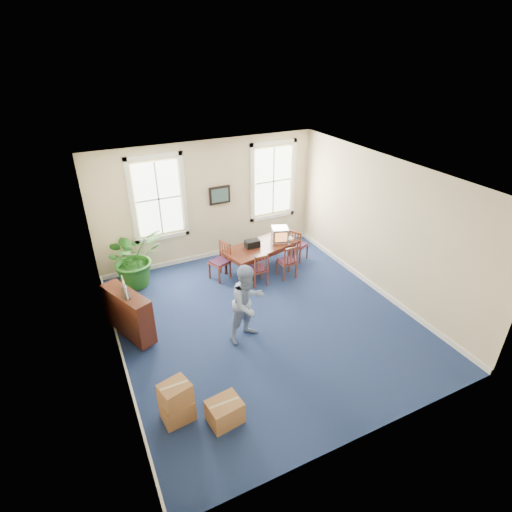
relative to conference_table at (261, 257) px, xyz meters
name	(u,v)px	position (x,y,z in m)	size (l,w,h in m)	color
floor	(264,319)	(-0.92, -2.01, -0.33)	(6.50, 6.50, 0.00)	navy
ceiling	(266,176)	(-0.92, -2.01, 2.87)	(6.50, 6.50, 0.00)	white
wall_back	(209,202)	(-0.92, 1.24, 1.27)	(6.50, 6.50, 0.00)	beige
wall_front	(375,358)	(-0.92, -5.26, 1.27)	(6.50, 6.50, 0.00)	beige
wall_left	(107,291)	(-3.92, -2.01, 1.27)	(6.50, 6.50, 0.00)	beige
wall_right	(382,227)	(2.08, -2.01, 1.27)	(6.50, 6.50, 0.00)	beige
baseboard_back	(212,254)	(-0.92, 1.21, -0.27)	(6.00, 0.04, 0.12)	white
baseboard_left	(123,359)	(-3.89, -2.01, -0.27)	(0.04, 6.50, 0.12)	white
baseboard_right	(372,285)	(2.05, -2.01, -0.27)	(0.04, 6.50, 0.12)	white
window_left	(158,199)	(-2.22, 1.22, 1.57)	(1.40, 0.12, 2.20)	white
window_right	(273,181)	(0.98, 1.22, 1.57)	(1.40, 0.12, 2.20)	white
wall_picture	(220,195)	(-0.62, 1.19, 1.42)	(0.58, 0.06, 0.48)	black
conference_table	(261,257)	(0.00, 0.00, 0.00)	(1.95, 0.89, 0.67)	#471D12
crt_tv	(280,234)	(0.58, 0.04, 0.52)	(0.42, 0.45, 0.38)	#B7B7BC
game_console	(289,239)	(0.84, 0.00, 0.36)	(0.17, 0.21, 0.05)	white
equipment_bag	(252,243)	(-0.22, 0.04, 0.42)	(0.37, 0.24, 0.18)	black
chair_near_left	(258,268)	(-0.40, -0.67, 0.10)	(0.39, 0.39, 0.87)	maroon
chair_near_right	(287,261)	(0.40, -0.67, 0.12)	(0.41, 0.41, 0.91)	maroon
chair_end_left	(219,262)	(-1.15, 0.00, 0.14)	(0.43, 0.43, 0.95)	maroon
chair_end_right	(299,244)	(1.15, 0.00, 0.12)	(0.40, 0.40, 0.90)	maroon
man	(248,303)	(-1.47, -2.38, 0.49)	(0.81, 0.62, 1.65)	#8198BF
credenza	(129,316)	(-3.59, -1.31, 0.16)	(0.36, 1.25, 0.98)	#471D12
brochure_rack	(125,289)	(-3.57, -1.31, 0.79)	(0.11, 0.64, 0.28)	#99999E
potted_plant	(134,257)	(-3.09, 0.65, 0.41)	(1.33, 1.16, 1.48)	#1E5718
cardboard_boxes	(186,393)	(-3.13, -3.60, 0.04)	(1.32, 1.32, 0.75)	#A66F42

